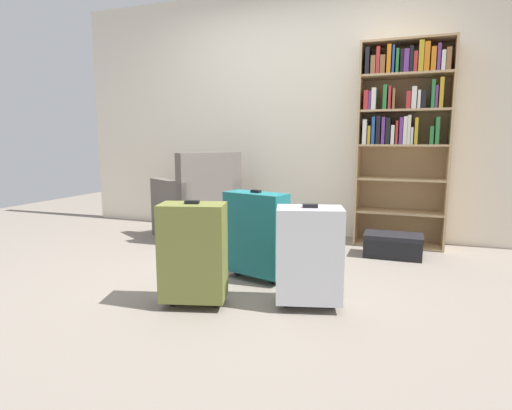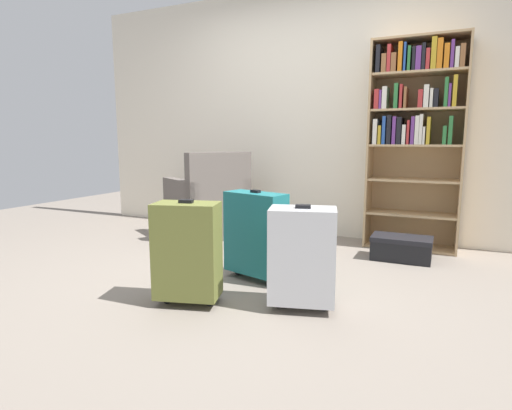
# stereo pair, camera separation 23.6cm
# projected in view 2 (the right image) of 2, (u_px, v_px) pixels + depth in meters

# --- Properties ---
(ground_plane) EXTENTS (9.12, 9.12, 0.00)m
(ground_plane) POSITION_uv_depth(u_px,v_px,m) (230.00, 278.00, 3.08)
(ground_plane) COLOR slate
(back_wall) EXTENTS (5.21, 0.10, 2.60)m
(back_wall) POSITION_uv_depth(u_px,v_px,m) (305.00, 114.00, 4.44)
(back_wall) COLOR beige
(back_wall) RESTS_ON ground
(bookshelf) EXTENTS (0.83, 0.34, 1.92)m
(bookshelf) POSITION_uv_depth(u_px,v_px,m) (415.00, 124.00, 3.79)
(bookshelf) COLOR tan
(bookshelf) RESTS_ON ground
(armchair) EXTENTS (0.96, 0.96, 0.90)m
(armchair) POSITION_uv_depth(u_px,v_px,m) (208.00, 207.00, 4.41)
(armchair) COLOR #59514C
(armchair) RESTS_ON ground
(mug) EXTENTS (0.12, 0.08, 0.10)m
(mug) POSITION_uv_depth(u_px,v_px,m) (244.00, 239.00, 4.09)
(mug) COLOR #1959A5
(mug) RESTS_ON ground
(storage_box) EXTENTS (0.49, 0.29, 0.20)m
(storage_box) POSITION_uv_depth(u_px,v_px,m) (401.00, 247.00, 3.54)
(storage_box) COLOR black
(storage_box) RESTS_ON ground
(suitcase_silver) EXTENTS (0.45, 0.35, 0.64)m
(suitcase_silver) POSITION_uv_depth(u_px,v_px,m) (302.00, 255.00, 2.47)
(suitcase_silver) COLOR #B7BABF
(suitcase_silver) RESTS_ON ground
(suitcase_olive) EXTENTS (0.44, 0.33, 0.66)m
(suitcase_olive) POSITION_uv_depth(u_px,v_px,m) (188.00, 250.00, 2.54)
(suitcase_olive) COLOR brown
(suitcase_olive) RESTS_ON ground
(suitcase_teal) EXTENTS (0.50, 0.31, 0.67)m
(suitcase_teal) POSITION_uv_depth(u_px,v_px,m) (255.00, 233.00, 3.00)
(suitcase_teal) COLOR #19666B
(suitcase_teal) RESTS_ON ground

